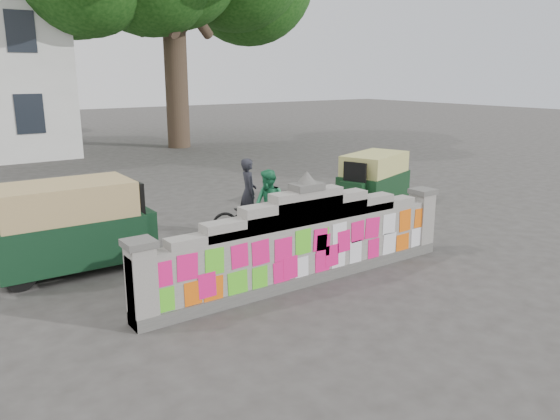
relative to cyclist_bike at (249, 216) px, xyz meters
The scene contains 7 objects.
ground 3.17m from the cyclist_bike, 103.43° to the right, with size 100.00×100.00×0.00m, color #383533.
parapet_wall 3.16m from the cyclist_bike, 103.41° to the right, with size 6.48×0.44×2.01m.
cyclist_bike is the anchor object (origin of this frame).
cyclist_rider 0.31m from the cyclist_bike, ahead, with size 0.56×0.37×1.53m, color #202129.
pedestrian 0.68m from the cyclist_bike, 74.07° to the right, with size 0.77×0.60×1.58m, color #248452.
rickshaw_left 3.92m from the cyclist_bike, behind, with size 3.03×1.45×1.67m.
rickshaw_right 4.47m from the cyclist_bike, ahead, with size 2.69×1.88×1.45m.
Camera 1 is at (-5.66, -7.19, 3.64)m, focal length 35.00 mm.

